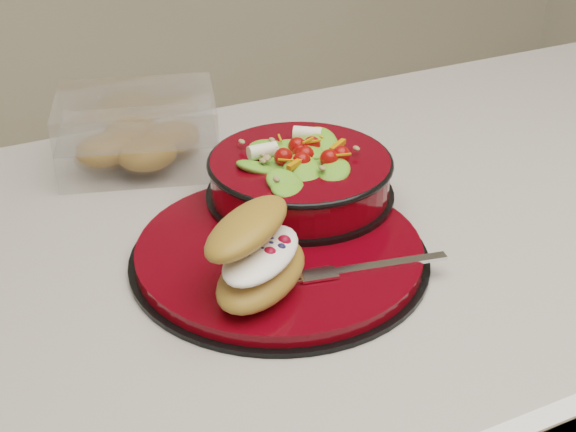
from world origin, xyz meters
name	(u,v)px	position (x,y,z in m)	size (l,w,h in m)	color
dinner_plate	(280,253)	(-0.29, -0.05, 0.91)	(0.32, 0.32, 0.02)	black
salad_bowl	(300,170)	(-0.22, 0.03, 0.96)	(0.22, 0.22, 0.09)	black
croissant	(259,254)	(-0.34, -0.11, 0.96)	(0.15, 0.15, 0.08)	#A86A33
fork	(369,267)	(-0.23, -0.13, 0.92)	(0.16, 0.05, 0.00)	silver
pastry_box	(138,133)	(-0.36, 0.24, 0.94)	(0.23, 0.20, 0.09)	white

